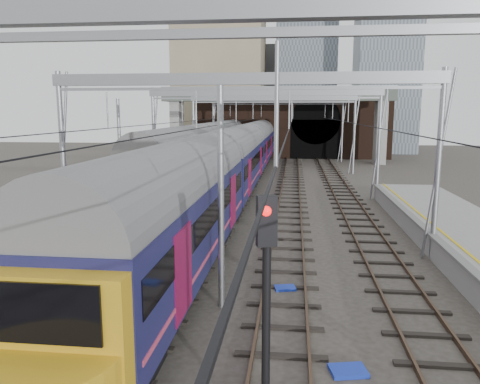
# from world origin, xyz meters

# --- Properties ---
(ground) EXTENTS (160.00, 160.00, 0.00)m
(ground) POSITION_xyz_m (0.00, 0.00, 0.00)
(ground) COLOR #38332D
(ground) RESTS_ON ground
(tracks) EXTENTS (14.40, 80.00, 0.22)m
(tracks) POSITION_xyz_m (0.00, 15.00, 0.02)
(tracks) COLOR #4C3828
(tracks) RESTS_ON ground
(overhead_line) EXTENTS (16.80, 80.00, 8.00)m
(overhead_line) POSITION_xyz_m (0.00, 21.49, 6.57)
(overhead_line) COLOR gray
(overhead_line) RESTS_ON ground
(retaining_wall) EXTENTS (28.00, 2.75, 9.00)m
(retaining_wall) POSITION_xyz_m (1.40, 51.93, 4.33)
(retaining_wall) COLOR #301E15
(retaining_wall) RESTS_ON ground
(overbridge) EXTENTS (28.00, 3.00, 9.25)m
(overbridge) POSITION_xyz_m (0.00, 46.00, 7.27)
(overbridge) COLOR gray
(overbridge) RESTS_ON ground
(city_skyline) EXTENTS (37.50, 27.50, 60.00)m
(city_skyline) POSITION_xyz_m (2.73, 70.48, 17.09)
(city_skyline) COLOR tan
(city_skyline) RESTS_ON ground
(train_main) EXTENTS (3.06, 70.74, 5.18)m
(train_main) POSITION_xyz_m (-2.00, 30.17, 2.65)
(train_main) COLOR black
(train_main) RESTS_ON ground
(train_second) EXTENTS (3.08, 53.39, 5.21)m
(train_second) POSITION_xyz_m (-6.00, 37.86, 2.66)
(train_second) COLOR black
(train_second) RESTS_ON ground
(signal_near_left) EXTENTS (0.35, 0.47, 4.82)m
(signal_near_left) POSITION_xyz_m (-2.10, 3.54, 3.04)
(signal_near_left) COLOR black
(signal_near_left) RESTS_ON ground
(signal_near_centre) EXTENTS (0.38, 0.47, 4.83)m
(signal_near_centre) POSITION_xyz_m (1.79, -4.27, 3.05)
(signal_near_centre) COLOR black
(signal_near_centre) RESTS_ON ground
(equip_cover_a) EXTENTS (0.82, 0.66, 0.09)m
(equip_cover_a) POSITION_xyz_m (2.01, 3.74, 0.04)
(equip_cover_a) COLOR #1932BE
(equip_cover_a) RESTS_ON ground
(equip_cover_b) EXTENTS (0.89, 0.73, 0.09)m
(equip_cover_b) POSITION_xyz_m (-2.44, 2.45, 0.05)
(equip_cover_b) COLOR #1932BE
(equip_cover_b) RESTS_ON ground
(equip_cover_c) EXTENTS (0.98, 0.78, 0.10)m
(equip_cover_c) POSITION_xyz_m (3.64, -1.52, 0.05)
(equip_cover_c) COLOR #1932BE
(equip_cover_c) RESTS_ON ground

